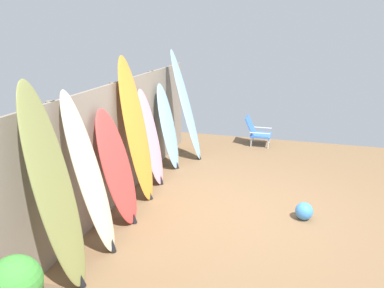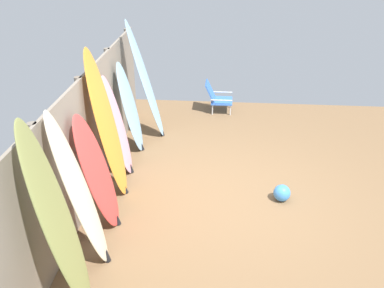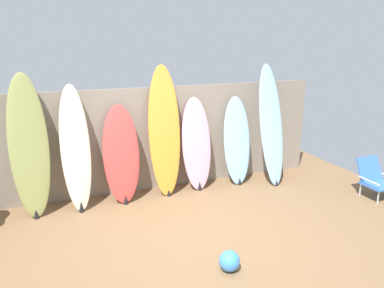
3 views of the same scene
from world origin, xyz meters
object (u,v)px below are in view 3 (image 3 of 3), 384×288
Objects in this scene: surfboard_red_2 at (121,154)px; surfboard_orange_3 at (164,132)px; surfboard_cream_1 at (75,149)px; beach_ball at (229,261)px; surfboard_olive_0 at (29,147)px; beach_chair at (375,178)px; surfboard_pink_4 at (196,145)px; surfboard_skyblue_5 at (237,141)px; surfboard_skyblue_6 at (271,126)px.

surfboard_orange_3 is at bearing 3.38° from surfboard_red_2.
surfboard_cream_1 is 7.93× the size of beach_ball.
beach_ball is (1.44, -2.41, -0.83)m from surfboard_cream_1.
beach_chair is (5.34, -1.35, -0.73)m from surfboard_olive_0.
surfboard_orange_3 is (2.09, 0.07, 0.02)m from surfboard_olive_0.
beach_chair is at bearing 17.80° from beach_ball.
surfboard_cream_1 is 2.04m from surfboard_pink_4.
surfboard_pink_4 is 3.06m from beach_chair.
surfboard_orange_3 is at bearing 90.01° from beach_ball.
beach_ball is (-1.36, -2.45, -0.66)m from surfboard_skyblue_5.
surfboard_cream_1 is 2.81m from surfboard_skyblue_5.
surfboard_red_2 reaches higher than beach_ball.
surfboard_skyblue_6 reaches higher than surfboard_cream_1.
surfboard_skyblue_6 is 1.94m from beach_chair.
beach_chair is (1.88, -1.41, -0.46)m from surfboard_skyblue_5.
surfboard_skyblue_6 is at bearing -15.47° from surfboard_skyblue_5.
surfboard_red_2 is 1.33m from surfboard_pink_4.
surfboard_pink_4 reaches higher than surfboard_skyblue_5.
surfboard_skyblue_5 is at bearing 163.68° from beach_chair.
surfboard_cream_1 is at bearing -177.69° from surfboard_orange_3.
surfboard_red_2 is 0.99× the size of surfboard_skyblue_5.
surfboard_red_2 is at bearing 177.11° from surfboard_skyblue_6.
surfboard_olive_0 is 1.35× the size of surfboard_red_2.
surfboard_pink_4 is at bearing 1.48° from surfboard_orange_3.
surfboard_cream_1 reaches higher than beach_ball.
surfboard_olive_0 reaches higher than surfboard_red_2.
surfboard_orange_3 is 1.37× the size of surfboard_skyblue_5.
surfboard_red_2 is 2.62m from beach_ball.
surfboard_cream_1 is 1.22× the size of surfboard_skyblue_5.
beach_chair is (3.99, -1.38, -0.46)m from surfboard_red_2.
surfboard_cream_1 is 0.72m from surfboard_red_2.
surfboard_red_2 is 0.73× the size of surfboard_skyblue_6.
surfboard_red_2 is at bearing -179.21° from surfboard_skyblue_5.
surfboard_orange_3 reaches higher than surfboard_red_2.
surfboard_olive_0 is at bearing -178.14° from surfboard_pink_4.
surfboard_cream_1 is 0.89× the size of surfboard_orange_3.
surfboard_pink_4 is (2.03, 0.07, -0.16)m from surfboard_cream_1.
beach_chair is at bearing -23.70° from surfboard_orange_3.
beach_ball is (-1.96, -2.29, -0.94)m from surfboard_skyblue_6.
surfboard_orange_3 is at bearing 179.36° from surfboard_skyblue_5.
surfboard_skyblue_5 is (1.36, -0.02, -0.30)m from surfboard_orange_3.
surfboard_skyblue_5 is at bearing -2.23° from surfboard_pink_4.
surfboard_pink_4 is (1.33, 0.06, 0.01)m from surfboard_red_2.
beach_chair is 2.63× the size of beach_ball.
surfboard_skyblue_5 is at bearing 0.94° from surfboard_olive_0.
surfboard_cream_1 is 3.02× the size of beach_chair.
surfboard_pink_4 is 2.64m from beach_ball.
surfboard_skyblue_5 is (0.78, -0.03, -0.01)m from surfboard_pink_4.
surfboard_skyblue_6 is at bearing -2.06° from surfboard_cream_1.
surfboard_skyblue_6 is at bearing -8.11° from surfboard_pink_4.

